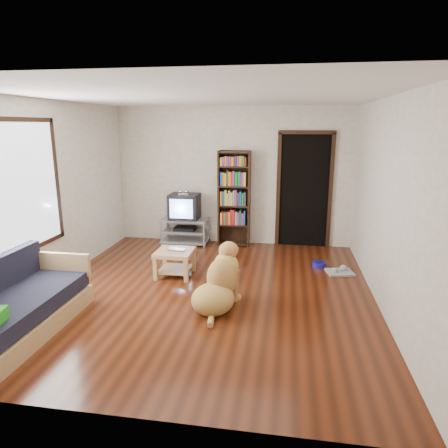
# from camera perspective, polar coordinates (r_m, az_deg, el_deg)

# --- Properties ---
(ground) EXTENTS (5.00, 5.00, 0.00)m
(ground) POSITION_cam_1_polar(r_m,az_deg,el_deg) (5.62, -2.39, -9.70)
(ground) COLOR #53210E
(ground) RESTS_ON ground
(ceiling) EXTENTS (5.00, 5.00, 0.00)m
(ceiling) POSITION_cam_1_polar(r_m,az_deg,el_deg) (5.16, -2.70, 17.79)
(ceiling) COLOR white
(ceiling) RESTS_ON ground
(wall_back) EXTENTS (4.50, 0.00, 4.50)m
(wall_back) POSITION_cam_1_polar(r_m,az_deg,el_deg) (7.67, 1.27, 6.79)
(wall_back) COLOR silver
(wall_back) RESTS_ON ground
(wall_front) EXTENTS (4.50, 0.00, 4.50)m
(wall_front) POSITION_cam_1_polar(r_m,az_deg,el_deg) (2.91, -12.59, -5.45)
(wall_front) COLOR silver
(wall_front) RESTS_ON ground
(wall_left) EXTENTS (0.00, 5.00, 5.00)m
(wall_left) POSITION_cam_1_polar(r_m,az_deg,el_deg) (6.10, -23.76, 3.78)
(wall_left) COLOR silver
(wall_left) RESTS_ON ground
(wall_right) EXTENTS (0.00, 5.00, 5.00)m
(wall_right) POSITION_cam_1_polar(r_m,az_deg,el_deg) (5.27, 22.21, 2.49)
(wall_right) COLOR silver
(wall_right) RESTS_ON ground
(laptop) EXTENTS (0.35, 0.26, 0.03)m
(laptop) POSITION_cam_1_polar(r_m,az_deg,el_deg) (6.09, -7.16, -3.75)
(laptop) COLOR silver
(laptop) RESTS_ON coffee_table
(dog_bowl) EXTENTS (0.22, 0.22, 0.08)m
(dog_bowl) POSITION_cam_1_polar(r_m,az_deg,el_deg) (6.74, 13.43, -5.63)
(dog_bowl) COLOR #1E1595
(dog_bowl) RESTS_ON ground
(grey_rag) EXTENTS (0.46, 0.40, 0.03)m
(grey_rag) POSITION_cam_1_polar(r_m,az_deg,el_deg) (6.54, 16.20, -6.64)
(grey_rag) COLOR #A1A1A1
(grey_rag) RESTS_ON ground
(window) EXTENTS (0.03, 1.46, 1.70)m
(window) POSITION_cam_1_polar(r_m,az_deg,el_deg) (5.66, -26.52, 4.84)
(window) COLOR white
(window) RESTS_ON wall_left
(doorway) EXTENTS (1.03, 0.05, 2.19)m
(doorway) POSITION_cam_1_polar(r_m,az_deg,el_deg) (7.61, 11.40, 5.09)
(doorway) COLOR black
(doorway) RESTS_ON wall_back
(tv_stand) EXTENTS (0.90, 0.45, 0.50)m
(tv_stand) POSITION_cam_1_polar(r_m,az_deg,el_deg) (7.80, -5.59, -0.86)
(tv_stand) COLOR #99999E
(tv_stand) RESTS_ON ground
(crt_tv) EXTENTS (0.55, 0.52, 0.58)m
(crt_tv) POSITION_cam_1_polar(r_m,az_deg,el_deg) (7.72, -5.63, 2.58)
(crt_tv) COLOR black
(crt_tv) RESTS_ON tv_stand
(bookshelf) EXTENTS (0.60, 0.30, 1.80)m
(bookshelf) POSITION_cam_1_polar(r_m,az_deg,el_deg) (7.56, 1.47, 4.39)
(bookshelf) COLOR black
(bookshelf) RESTS_ON ground
(sofa) EXTENTS (0.80, 1.80, 0.80)m
(sofa) POSITION_cam_1_polar(r_m,az_deg,el_deg) (5.09, -27.41, -10.74)
(sofa) COLOR tan
(sofa) RESTS_ON ground
(coffee_table) EXTENTS (0.55, 0.55, 0.40)m
(coffee_table) POSITION_cam_1_polar(r_m,az_deg,el_deg) (6.16, -7.04, -4.84)
(coffee_table) COLOR tan
(coffee_table) RESTS_ON ground
(dog) EXTENTS (0.70, 1.01, 0.84)m
(dog) POSITION_cam_1_polar(r_m,az_deg,el_deg) (5.07, -0.68, -8.60)
(dog) COLOR tan
(dog) RESTS_ON ground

